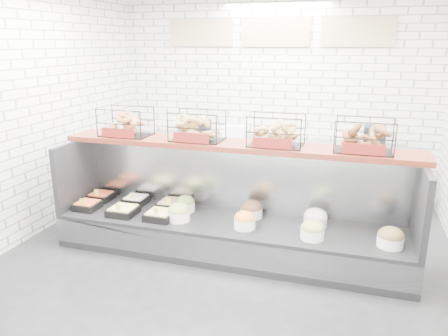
% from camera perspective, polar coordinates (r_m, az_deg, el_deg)
% --- Properties ---
extents(ground, '(5.50, 5.50, 0.00)m').
position_cam_1_polar(ground, '(4.92, -0.26, -12.48)').
color(ground, black).
rests_on(ground, ground).
extents(room_shell, '(5.02, 5.51, 3.01)m').
position_cam_1_polar(room_shell, '(4.91, 1.85, 12.63)').
color(room_shell, white).
rests_on(room_shell, ground).
extents(display_case, '(4.00, 0.90, 1.20)m').
position_cam_1_polar(display_case, '(5.07, 0.81, -7.43)').
color(display_case, black).
rests_on(display_case, ground).
extents(bagel_shelf, '(4.10, 0.50, 0.40)m').
position_cam_1_polar(bagel_shelf, '(4.92, 1.53, 4.63)').
color(bagel_shelf, '#4D1810').
rests_on(bagel_shelf, display_case).
extents(prep_counter, '(4.00, 0.60, 1.20)m').
position_cam_1_polar(prep_counter, '(6.94, 5.72, 0.26)').
color(prep_counter, '#93969B').
rests_on(prep_counter, ground).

